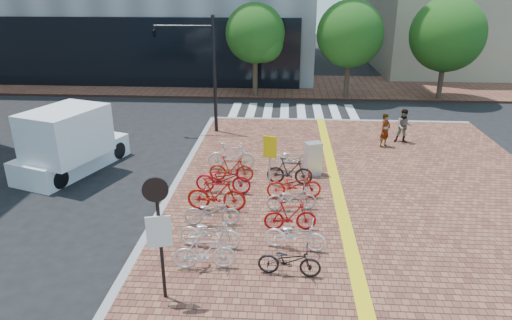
# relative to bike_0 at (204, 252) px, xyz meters

# --- Properties ---
(ground) EXTENTS (120.00, 120.00, 0.00)m
(ground) POSITION_rel_bike_0_xyz_m (1.95, 2.43, -0.64)
(ground) COLOR black
(ground) RESTS_ON ground
(kerb_north) EXTENTS (14.00, 0.25, 0.15)m
(kerb_north) POSITION_rel_bike_0_xyz_m (4.95, 14.43, -0.57)
(kerb_north) COLOR gray
(kerb_north) RESTS_ON ground
(far_sidewalk) EXTENTS (70.00, 8.00, 0.15)m
(far_sidewalk) POSITION_rel_bike_0_xyz_m (1.95, 23.43, -0.57)
(far_sidewalk) COLOR brown
(far_sidewalk) RESTS_ON ground
(crosswalk) EXTENTS (7.50, 4.00, 0.01)m
(crosswalk) POSITION_rel_bike_0_xyz_m (2.45, 16.43, -0.64)
(crosswalk) COLOR silver
(crosswalk) RESTS_ON ground
(street_trees) EXTENTS (16.20, 4.60, 6.35)m
(street_trees) POSITION_rel_bike_0_xyz_m (6.99, 19.88, 3.46)
(street_trees) COLOR #38281E
(street_trees) RESTS_ON far_sidewalk
(bike_0) EXTENTS (1.68, 0.65, 0.99)m
(bike_0) POSITION_rel_bike_0_xyz_m (0.00, 0.00, 0.00)
(bike_0) COLOR white
(bike_0) RESTS_ON sidewalk
(bike_1) EXTENTS (1.83, 0.80, 0.93)m
(bike_1) POSITION_rel_bike_0_xyz_m (-0.03, 1.06, -0.03)
(bike_1) COLOR silver
(bike_1) RESTS_ON sidewalk
(bike_2) EXTENTS (1.76, 0.70, 0.91)m
(bike_2) POSITION_rel_bike_0_xyz_m (-0.17, 2.33, -0.04)
(bike_2) COLOR #ACACB1
(bike_2) RESTS_ON sidewalk
(bike_3) EXTENTS (1.96, 0.60, 1.17)m
(bike_3) POSITION_rel_bike_0_xyz_m (-0.18, 3.30, 0.09)
(bike_3) COLOR #A6160B
(bike_3) RESTS_ON sidewalk
(bike_4) EXTENTS (2.03, 0.82, 1.04)m
(bike_4) POSITION_rel_bike_0_xyz_m (-0.14, 4.67, 0.03)
(bike_4) COLOR #A50B1B
(bike_4) RESTS_ON sidewalk
(bike_5) EXTENTS (1.70, 0.53, 1.01)m
(bike_5) POSITION_rel_bike_0_xyz_m (0.03, 5.71, 0.01)
(bike_5) COLOR #B0220C
(bike_5) RESTS_ON sidewalk
(bike_6) EXTENTS (1.91, 0.59, 1.14)m
(bike_6) POSITION_rel_bike_0_xyz_m (-0.11, 6.85, 0.08)
(bike_6) COLOR silver
(bike_6) RESTS_ON sidewalk
(bike_7) EXTENTS (1.66, 0.71, 0.85)m
(bike_7) POSITION_rel_bike_0_xyz_m (2.20, -0.13, -0.07)
(bike_7) COLOR black
(bike_7) RESTS_ON sidewalk
(bike_8) EXTENTS (1.80, 0.87, 0.91)m
(bike_8) POSITION_rel_bike_0_xyz_m (2.37, 1.11, -0.04)
(bike_8) COLOR white
(bike_8) RESTS_ON sidewalk
(bike_9) EXTENTS (1.62, 0.56, 0.95)m
(bike_9) POSITION_rel_bike_0_xyz_m (2.23, 2.18, -0.02)
(bike_9) COLOR #A00B0D
(bike_9) RESTS_ON sidewalk
(bike_10) EXTENTS (1.71, 0.79, 0.87)m
(bike_10) POSITION_rel_bike_0_xyz_m (2.27, 3.50, -0.06)
(bike_10) COLOR #A7A7AC
(bike_10) RESTS_ON sidewalk
(bike_11) EXTENTS (1.95, 0.85, 1.00)m
(bike_11) POSITION_rel_bike_0_xyz_m (2.37, 4.40, 0.00)
(bike_11) COLOR red
(bike_11) RESTS_ON sidewalk
(bike_12) EXTENTS (1.74, 0.62, 1.02)m
(bike_12) POSITION_rel_bike_0_xyz_m (2.22, 5.61, 0.02)
(bike_12) COLOR black
(bike_12) RESTS_ON sidewalk
(bike_13) EXTENTS (2.03, 0.83, 1.04)m
(bike_13) POSITION_rel_bike_0_xyz_m (2.37, 6.90, 0.03)
(bike_13) COLOR silver
(bike_13) RESTS_ON sidewalk
(pedestrian_a) EXTENTS (0.67, 0.64, 1.54)m
(pedestrian_a) POSITION_rel_bike_0_xyz_m (6.56, 10.12, 0.28)
(pedestrian_a) COLOR gray
(pedestrian_a) RESTS_ON sidewalk
(pedestrian_b) EXTENTS (0.86, 0.72, 1.59)m
(pedestrian_b) POSITION_rel_bike_0_xyz_m (7.55, 10.76, 0.30)
(pedestrian_b) COLOR #474E5A
(pedestrian_b) RESTS_ON sidewalk
(utility_box) EXTENTS (0.71, 0.62, 1.31)m
(utility_box) POSITION_rel_bike_0_xyz_m (3.12, 6.57, 0.16)
(utility_box) COLOR silver
(utility_box) RESTS_ON sidewalk
(yellow_sign) EXTENTS (0.50, 0.20, 1.89)m
(yellow_sign) POSITION_rel_bike_0_xyz_m (1.47, 5.52, 0.81)
(yellow_sign) COLOR #B7B7BC
(yellow_sign) RESTS_ON sidewalk
(notice_sign) EXTENTS (0.57, 0.19, 3.13)m
(notice_sign) POSITION_rel_bike_0_xyz_m (-0.75, -1.25, 1.48)
(notice_sign) COLOR black
(notice_sign) RESTS_ON sidewalk
(traffic_light_pole) EXTENTS (3.04, 1.17, 5.65)m
(traffic_light_pole) POSITION_rel_bike_0_xyz_m (-2.78, 11.95, 3.41)
(traffic_light_pole) COLOR black
(traffic_light_pole) RESTS_ON sidewalk
(box_truck) EXTENTS (3.46, 5.13, 2.74)m
(box_truck) POSITION_rel_bike_0_xyz_m (-6.66, 6.77, 0.65)
(box_truck) COLOR white
(box_truck) RESTS_ON ground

